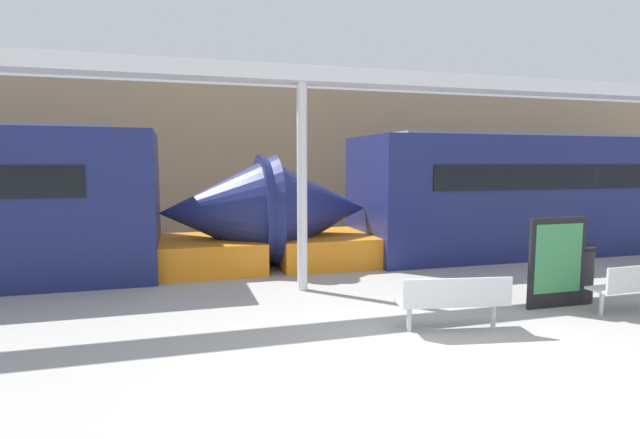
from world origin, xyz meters
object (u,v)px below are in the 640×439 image
train_left (566,196)px  trash_bin (576,273)px  bench_far (634,284)px  support_column_near (302,189)px  poster_board (557,262)px  bench_near (454,299)px

train_left → trash_bin: train_left is taller
bench_far → support_column_near: support_column_near is taller
poster_board → support_column_near: support_column_near is taller
bench_near → bench_far: size_ratio=1.12×
train_left → bench_far: 6.58m
poster_board → train_left: bearing=46.8°
bench_near → trash_bin: trash_bin is taller
train_left → poster_board: (-4.53, -4.82, -0.74)m
train_left → bench_near: size_ratio=10.51×
bench_far → poster_board: (-0.98, 0.63, 0.30)m
bench_near → poster_board: (2.30, 0.61, 0.29)m
support_column_near → poster_board: bearing=-31.4°
poster_board → bench_far: bearing=-32.5°
train_left → support_column_near: bearing=-163.4°
poster_board → bench_near: bearing=-165.2°
train_left → trash_bin: size_ratio=17.67×
bench_near → poster_board: size_ratio=1.08×
bench_far → support_column_near: bearing=145.7°
bench_far → support_column_near: size_ratio=0.38×
poster_board → trash_bin: bearing=20.5°
poster_board → support_column_near: bearing=148.6°
bench_near → train_left: bearing=47.9°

